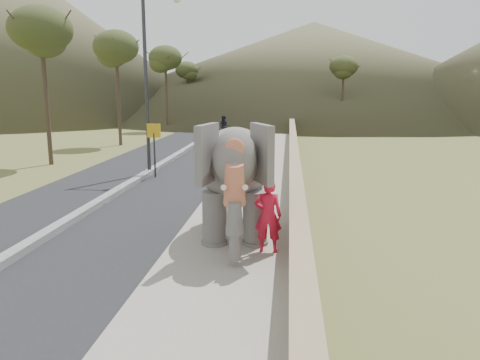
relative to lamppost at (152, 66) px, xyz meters
The scene contains 12 objects.
ground 14.54m from the lamppost, 69.98° to the right, with size 160.00×160.00×0.00m, color olive.
road 5.65m from the lamppost, 96.15° to the right, with size 7.00×120.00×0.03m, color black.
median 5.57m from the lamppost, 96.15° to the right, with size 0.35×120.00×0.22m, color black.
walkway 7.30m from the lamppost, 31.50° to the right, with size 3.00×120.00×0.15m, color #9E9687.
parapet 8.19m from the lamppost, 24.39° to the right, with size 0.30×120.00×1.10m, color tan.
lamppost is the anchor object (origin of this frame).
signboard 3.33m from the lamppost, 76.15° to the right, with size 0.60×0.08×2.40m.
hill_left 54.05m from the lamppost, 128.33° to the left, with size 60.00×60.00×22.00m, color brown.
hill_far 57.98m from the lamppost, 80.37° to the left, with size 80.00×80.00×14.00m, color brown.
elephant_and_man 10.51m from the lamppost, 61.90° to the right, with size 2.53×4.31×2.98m.
motorcyclist 14.79m from the lamppost, 84.37° to the left, with size 1.24×1.73×1.87m.
trees 14.74m from the lamppost, 63.24° to the left, with size 47.76×45.43×8.95m.
Camera 1 is at (1.39, -7.89, 4.00)m, focal length 35.00 mm.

